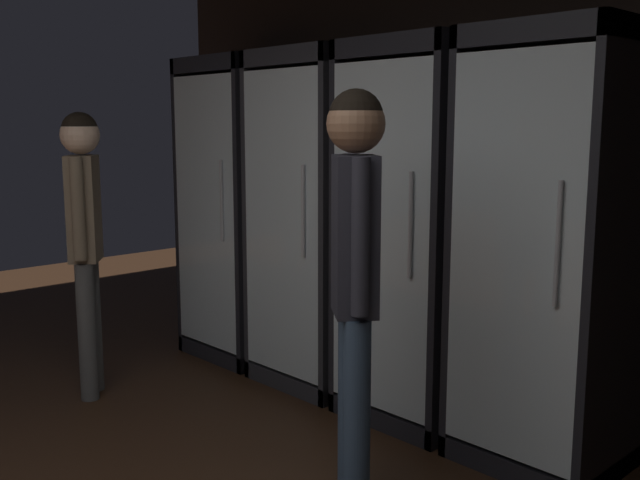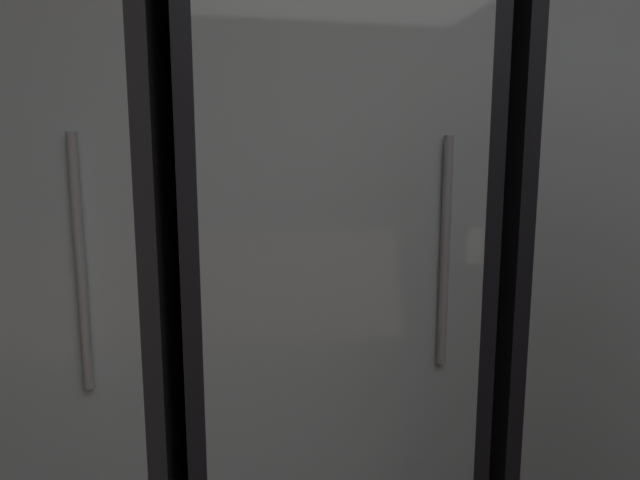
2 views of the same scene
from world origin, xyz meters
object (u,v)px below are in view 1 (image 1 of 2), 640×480
cooler_far_left (250,212)px  shopper_near (355,255)px  cooler_left (326,223)px  cooler_center (425,235)px  shopper_far (84,220)px  cooler_right (556,256)px

cooler_far_left → shopper_near: bearing=-27.4°
cooler_left → cooler_center: size_ratio=1.00×
shopper_far → cooler_center: bearing=38.8°
cooler_right → cooler_center: bearing=-179.8°
cooler_far_left → cooler_left: 0.74m
cooler_far_left → shopper_near: cooler_far_left is taller
shopper_near → shopper_far: (-1.92, -0.17, -0.03)m
cooler_center → shopper_near: 1.11m
cooler_center → cooler_left: bearing=-180.0°
cooler_far_left → cooler_center: (1.49, -0.00, 0.01)m
cooler_left → cooler_center: 0.74m
cooler_left → shopper_far: bearing=-121.6°
shopper_far → shopper_near: bearing=5.1°
cooler_right → shopper_near: (-0.29, -1.01, 0.09)m
cooler_left → cooler_right: size_ratio=1.00×
cooler_left → shopper_far: cooler_left is taller
cooler_center → shopper_far: (-1.47, -1.18, 0.05)m
cooler_center → cooler_far_left: bearing=180.0°
cooler_far_left → cooler_right: same height
cooler_left → cooler_far_left: bearing=179.9°
shopper_near → cooler_center: bearing=114.3°
cooler_center → cooler_right: size_ratio=1.00×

